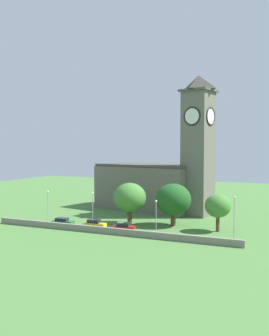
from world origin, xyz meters
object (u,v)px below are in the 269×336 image
(car_green, at_px, (63,222))
(car_red, at_px, (124,227))
(church, at_px, (159,177))
(tree_riverside_east, at_px, (130,198))
(streetlamp_central, at_px, (156,210))
(streetlamp_west_end, at_px, (48,201))
(tree_by_tower, at_px, (173,200))
(streetlamp_west_mid, at_px, (93,203))
(tree_riverside_west, at_px, (218,206))
(streetlamp_east_mid, at_px, (234,211))
(car_yellow, at_px, (95,224))

(car_green, relative_size, car_red, 1.05)
(church, relative_size, tree_riverside_east, 3.79)
(streetlamp_central, bearing_deg, car_green, -173.34)
(streetlamp_west_end, xyz_separation_m, tree_by_tower, (27.33, 6.34, 0.94))
(tree_riverside_east, relative_size, tree_by_tower, 0.99)
(streetlamp_west_mid, xyz_separation_m, tree_riverside_west, (25.57, 4.58, 0.34))
(streetlamp_east_mid, bearing_deg, tree_riverside_east, 167.26)
(tree_riverside_west, relative_size, tree_by_tower, 0.83)
(streetlamp_west_mid, bearing_deg, tree_riverside_west, 10.16)
(tree_riverside_east, height_order, tree_by_tower, tree_by_tower)
(church, xyz_separation_m, tree_riverside_west, (18.89, -18.77, -3.92))
(streetlamp_west_mid, bearing_deg, streetlamp_central, -2.95)
(tree_riverside_west, bearing_deg, car_green, -166.11)
(car_green, distance_m, streetlamp_central, 20.50)
(church, relative_size, streetlamp_west_end, 4.88)
(streetlamp_east_mid, height_order, tree_riverside_east, tree_riverside_east)
(streetlamp_east_mid, bearing_deg, streetlamp_west_end, 179.19)
(streetlamp_east_mid, bearing_deg, car_yellow, -175.55)
(church, bearing_deg, streetlamp_east_mid, -46.40)
(streetlamp_west_end, relative_size, tree_riverside_west, 0.93)
(streetlamp_east_mid, xyz_separation_m, tree_riverside_west, (-3.92, 5.18, -0.11))
(streetlamp_west_end, xyz_separation_m, streetlamp_west_mid, (11.48, 0.02, 0.09))
(car_green, xyz_separation_m, streetlamp_west_mid, (5.48, 3.10, 3.84))
(streetlamp_west_end, xyz_separation_m, tree_riverside_east, (18.07, 4.59, 1.09))
(streetlamp_west_end, xyz_separation_m, streetlamp_east_mid, (40.96, -0.58, 0.54))
(tree_riverside_west, xyz_separation_m, tree_by_tower, (-9.71, 1.74, 0.52))
(church, relative_size, streetlamp_central, 5.36)
(streetlamp_west_end, height_order, tree_riverside_west, tree_riverside_west)
(car_red, bearing_deg, streetlamp_west_mid, 159.49)
(car_yellow, xyz_separation_m, streetlamp_east_mid, (27.48, 2.14, 4.23))
(tree_riverside_east, bearing_deg, tree_riverside_west, 0.02)
(streetlamp_east_mid, xyz_separation_m, tree_riverside_east, (-22.89, 5.17, 0.55))
(streetlamp_west_end, bearing_deg, tree_by_tower, 13.05)
(streetlamp_central, bearing_deg, church, 108.21)
(car_red, xyz_separation_m, streetlamp_west_mid, (-8.90, 3.33, 3.75))
(streetlamp_east_mid, bearing_deg, streetlamp_west_mid, 178.83)
(streetlamp_west_mid, xyz_separation_m, tree_riverside_east, (6.59, 4.57, 1.01))
(streetlamp_central, bearing_deg, tree_by_tower, 79.95)
(streetlamp_west_mid, relative_size, streetlamp_east_mid, 0.90)
(church, relative_size, car_green, 7.12)
(streetlamp_west_mid, height_order, tree_riverside_east, tree_riverside_east)
(streetlamp_west_end, xyz_separation_m, streetlamp_central, (26.08, -0.73, -0.35))
(car_green, xyz_separation_m, tree_riverside_east, (12.07, 7.67, 4.85))
(tree_riverside_east, bearing_deg, streetlamp_west_end, -165.73)
(car_green, distance_m, tree_riverside_east, 15.10)
(streetlamp_east_mid, distance_m, tree_riverside_east, 23.47)
(car_green, relative_size, tree_by_tower, 0.53)
(car_yellow, relative_size, car_red, 1.02)
(tree_riverside_west, bearing_deg, streetlamp_east_mid, -52.92)
(car_red, distance_m, tree_riverside_east, 9.51)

